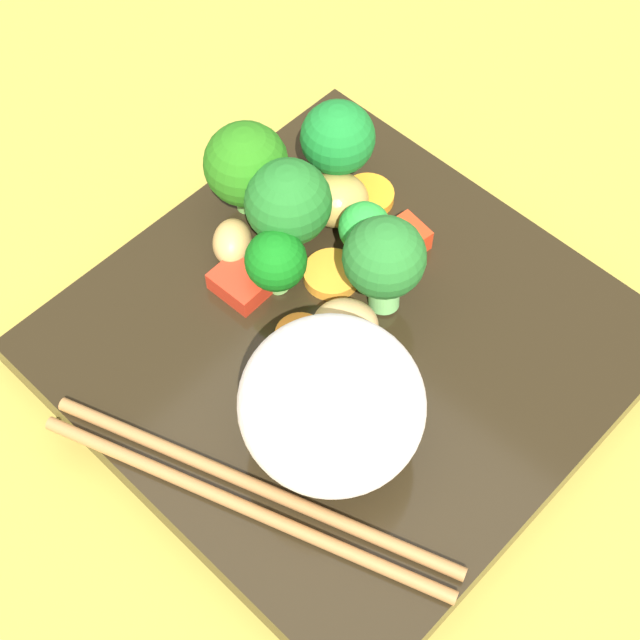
% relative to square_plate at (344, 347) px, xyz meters
% --- Properties ---
extents(ground_plane, '(1.10, 1.10, 0.02)m').
position_rel_square_plate_xyz_m(ground_plane, '(0.00, 0.00, -0.02)').
color(ground_plane, olive).
extents(square_plate, '(0.28, 0.28, 0.02)m').
position_rel_square_plate_xyz_m(square_plate, '(0.00, 0.00, 0.00)').
color(square_plate, black).
rests_on(square_plate, ground_plane).
extents(rice_mound, '(0.10, 0.10, 0.08)m').
position_rel_square_plate_xyz_m(rice_mound, '(0.05, 0.04, 0.05)').
color(rice_mound, white).
rests_on(rice_mound, square_plate).
extents(broccoli_floret_0, '(0.03, 0.03, 0.04)m').
position_rel_square_plate_xyz_m(broccoli_floret_0, '(-0.00, -0.05, 0.03)').
color(broccoli_floret_0, '#78B656').
rests_on(broccoli_floret_0, square_plate).
extents(broccoli_floret_1, '(0.05, 0.05, 0.06)m').
position_rel_square_plate_xyz_m(broccoli_floret_1, '(-0.03, -0.07, 0.04)').
color(broccoli_floret_1, '#6DA044').
rests_on(broccoli_floret_1, square_plate).
extents(broccoli_floret_2, '(0.03, 0.03, 0.04)m').
position_rel_square_plate_xyz_m(broccoli_floret_2, '(-0.05, -0.03, 0.04)').
color(broccoli_floret_2, '#649F45').
rests_on(broccoli_floret_2, square_plate).
extents(broccoli_floret_3, '(0.05, 0.05, 0.06)m').
position_rel_square_plate_xyz_m(broccoli_floret_3, '(-0.03, -0.10, 0.05)').
color(broccoli_floret_3, '#73BB4D').
rests_on(broccoli_floret_3, square_plate).
extents(broccoli_floret_4, '(0.04, 0.04, 0.06)m').
position_rel_square_plate_xyz_m(broccoli_floret_4, '(-0.08, -0.07, 0.05)').
color(broccoli_floret_4, '#75C058').
rests_on(broccoli_floret_4, square_plate).
extents(broccoli_floret_5, '(0.04, 0.04, 0.07)m').
position_rel_square_plate_xyz_m(broccoli_floret_5, '(-0.03, 0.00, 0.05)').
color(broccoli_floret_5, '#70BA5F').
rests_on(broccoli_floret_5, square_plate).
extents(carrot_slice_0, '(0.04, 0.04, 0.01)m').
position_rel_square_plate_xyz_m(carrot_slice_0, '(-0.02, -0.03, 0.01)').
color(carrot_slice_0, orange).
rests_on(carrot_slice_0, square_plate).
extents(carrot_slice_1, '(0.03, 0.03, 0.01)m').
position_rel_square_plate_xyz_m(carrot_slice_1, '(-0.08, -0.05, 0.01)').
color(carrot_slice_1, orange).
rests_on(carrot_slice_1, square_plate).
extents(carrot_slice_2, '(0.03, 0.03, 0.00)m').
position_rel_square_plate_xyz_m(carrot_slice_2, '(0.02, -0.02, 0.01)').
color(carrot_slice_2, orange).
rests_on(carrot_slice_2, square_plate).
extents(pepper_chunk_0, '(0.03, 0.03, 0.02)m').
position_rel_square_plate_xyz_m(pepper_chunk_0, '(-0.05, -0.09, 0.02)').
color(pepper_chunk_0, red).
rests_on(pepper_chunk_0, square_plate).
extents(pepper_chunk_1, '(0.02, 0.03, 0.01)m').
position_rel_square_plate_xyz_m(pepper_chunk_1, '(-0.07, -0.02, 0.02)').
color(pepper_chunk_1, red).
rests_on(pepper_chunk_1, square_plate).
extents(pepper_chunk_2, '(0.02, 0.03, 0.01)m').
position_rel_square_plate_xyz_m(pepper_chunk_2, '(0.02, -0.06, 0.02)').
color(pepper_chunk_2, red).
rests_on(pepper_chunk_2, square_plate).
extents(chicken_piece_0, '(0.05, 0.05, 0.03)m').
position_rel_square_plate_xyz_m(chicken_piece_0, '(-0.06, -0.06, 0.02)').
color(chicken_piece_0, '#AE8D42').
rests_on(chicken_piece_0, square_plate).
extents(chicken_piece_1, '(0.05, 0.05, 0.02)m').
position_rel_square_plate_xyz_m(chicken_piece_1, '(-0.00, -0.00, 0.02)').
color(chicken_piece_1, tan).
rests_on(chicken_piece_1, square_plate).
extents(chicken_piece_2, '(0.04, 0.04, 0.02)m').
position_rel_square_plate_xyz_m(chicken_piece_2, '(-0.00, -0.08, 0.02)').
color(chicken_piece_2, tan).
rests_on(chicken_piece_2, square_plate).
extents(chopstick_pair, '(0.08, 0.21, 0.01)m').
position_rel_square_plate_xyz_m(chopstick_pair, '(0.10, 0.03, 0.01)').
color(chopstick_pair, '#A16C3A').
rests_on(chopstick_pair, square_plate).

